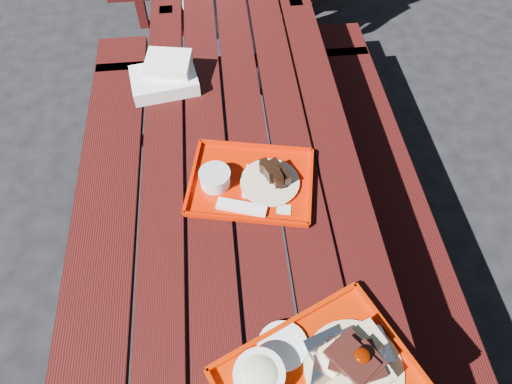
# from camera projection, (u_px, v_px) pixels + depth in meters

# --- Properties ---
(ground) EXTENTS (60.00, 60.00, 0.00)m
(ground) POSITION_uv_depth(u_px,v_px,m) (253.00, 267.00, 2.15)
(ground) COLOR black
(ground) RESTS_ON ground
(picnic_table_near) EXTENTS (1.41, 2.40, 0.75)m
(picnic_table_near) POSITION_uv_depth(u_px,v_px,m) (252.00, 200.00, 1.70)
(picnic_table_near) COLOR #3A0D0B
(picnic_table_near) RESTS_ON ground
(near_tray) EXTENTS (0.58, 0.52, 0.15)m
(near_tray) POSITION_uv_depth(u_px,v_px,m) (318.00, 378.00, 1.11)
(near_tray) COLOR #B61F00
(near_tray) RESTS_ON picnic_table_near
(far_tray) EXTENTS (0.45, 0.38, 0.07)m
(far_tray) POSITION_uv_depth(u_px,v_px,m) (249.00, 182.00, 1.48)
(far_tray) COLOR #C61800
(far_tray) RESTS_ON picnic_table_near
(white_cloth) EXTENTS (0.27, 0.22, 0.10)m
(white_cloth) POSITION_uv_depth(u_px,v_px,m) (165.00, 76.00, 1.75)
(white_cloth) COLOR white
(white_cloth) RESTS_ON picnic_table_near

